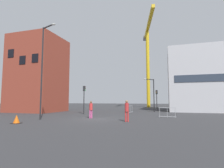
{
  "coord_description": "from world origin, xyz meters",
  "views": [
    {
      "loc": [
        6.83,
        -16.24,
        1.86
      ],
      "look_at": [
        0.0,
        5.86,
        3.99
      ],
      "focal_mm": 28.28,
      "sensor_mm": 36.0,
      "label": 1
    }
  ],
  "objects_px": {
    "streetlamp_tall": "(43,65)",
    "traffic_light_far": "(84,95)",
    "traffic_light_island": "(157,97)",
    "pedestrian_waiting": "(91,108)",
    "pedestrian_walking": "(127,109)",
    "traffic_cone_striped": "(17,119)",
    "streetlamp_short": "(152,91)",
    "construction_crane": "(148,52)"
  },
  "relations": [
    {
      "from": "streetlamp_short",
      "to": "traffic_cone_striped",
      "type": "bearing_deg",
      "value": -118.27
    },
    {
      "from": "pedestrian_walking",
      "to": "traffic_light_island",
      "type": "bearing_deg",
      "value": 84.05
    },
    {
      "from": "traffic_light_far",
      "to": "traffic_light_island",
      "type": "xyz_separation_m",
      "value": [
        9.07,
        9.79,
        -0.12
      ]
    },
    {
      "from": "streetlamp_tall",
      "to": "traffic_light_island",
      "type": "xyz_separation_m",
      "value": [
        9.83,
        17.3,
        -2.84
      ]
    },
    {
      "from": "construction_crane",
      "to": "traffic_light_far",
      "type": "height_order",
      "value": "construction_crane"
    },
    {
      "from": "construction_crane",
      "to": "streetlamp_short",
      "type": "distance_m",
      "value": 21.6
    },
    {
      "from": "streetlamp_short",
      "to": "traffic_cone_striped",
      "type": "distance_m",
      "value": 20.14
    },
    {
      "from": "streetlamp_short",
      "to": "pedestrian_walking",
      "type": "xyz_separation_m",
      "value": [
        -1.16,
        -13.84,
        -2.19
      ]
    },
    {
      "from": "traffic_light_far",
      "to": "traffic_cone_striped",
      "type": "xyz_separation_m",
      "value": [
        -0.91,
        -10.28,
        -2.24
      ]
    },
    {
      "from": "streetlamp_tall",
      "to": "traffic_light_far",
      "type": "distance_m",
      "value": 8.03
    },
    {
      "from": "pedestrian_walking",
      "to": "traffic_cone_striped",
      "type": "xyz_separation_m",
      "value": [
        -8.27,
        -3.7,
        -0.78
      ]
    },
    {
      "from": "pedestrian_walking",
      "to": "traffic_light_far",
      "type": "bearing_deg",
      "value": 138.2
    },
    {
      "from": "construction_crane",
      "to": "traffic_light_far",
      "type": "distance_m",
      "value": 28.87
    },
    {
      "from": "traffic_light_far",
      "to": "traffic_light_island",
      "type": "bearing_deg",
      "value": 47.18
    },
    {
      "from": "construction_crane",
      "to": "traffic_cone_striped",
      "type": "xyz_separation_m",
      "value": [
        -7.13,
        -35.72,
        -14.41
      ]
    },
    {
      "from": "streetlamp_tall",
      "to": "traffic_cone_striped",
      "type": "bearing_deg",
      "value": -93.06
    },
    {
      "from": "streetlamp_tall",
      "to": "pedestrian_waiting",
      "type": "height_order",
      "value": "streetlamp_tall"
    },
    {
      "from": "traffic_light_island",
      "to": "traffic_cone_striped",
      "type": "height_order",
      "value": "traffic_light_island"
    },
    {
      "from": "streetlamp_tall",
      "to": "pedestrian_waiting",
      "type": "distance_m",
      "value": 6.4
    },
    {
      "from": "streetlamp_tall",
      "to": "pedestrian_waiting",
      "type": "xyz_separation_m",
      "value": [
        3.91,
        2.75,
        -4.25
      ]
    },
    {
      "from": "streetlamp_tall",
      "to": "streetlamp_short",
      "type": "relative_size",
      "value": 1.73
    },
    {
      "from": "streetlamp_short",
      "to": "traffic_light_far",
      "type": "distance_m",
      "value": 11.22
    },
    {
      "from": "pedestrian_waiting",
      "to": "streetlamp_tall",
      "type": "bearing_deg",
      "value": -144.9
    },
    {
      "from": "pedestrian_waiting",
      "to": "traffic_cone_striped",
      "type": "xyz_separation_m",
      "value": [
        -4.06,
        -5.52,
        -0.71
      ]
    },
    {
      "from": "streetlamp_tall",
      "to": "traffic_cone_striped",
      "type": "xyz_separation_m",
      "value": [
        -0.15,
        -2.77,
        -4.96
      ]
    },
    {
      "from": "traffic_light_far",
      "to": "traffic_light_island",
      "type": "height_order",
      "value": "traffic_light_far"
    },
    {
      "from": "streetlamp_tall",
      "to": "traffic_light_island",
      "type": "distance_m",
      "value": 20.1
    },
    {
      "from": "streetlamp_tall",
      "to": "traffic_light_far",
      "type": "bearing_deg",
      "value": 84.21
    },
    {
      "from": "pedestrian_waiting",
      "to": "traffic_light_island",
      "type": "bearing_deg",
      "value": 67.86
    },
    {
      "from": "streetlamp_tall",
      "to": "pedestrian_waiting",
      "type": "relative_size",
      "value": 5.19
    },
    {
      "from": "pedestrian_waiting",
      "to": "traffic_light_far",
      "type": "bearing_deg",
      "value": 123.45
    },
    {
      "from": "traffic_light_far",
      "to": "streetlamp_short",
      "type": "bearing_deg",
      "value": 40.43
    },
    {
      "from": "streetlamp_short",
      "to": "traffic_light_island",
      "type": "height_order",
      "value": "streetlamp_short"
    },
    {
      "from": "pedestrian_waiting",
      "to": "traffic_cone_striped",
      "type": "bearing_deg",
      "value": -126.32
    },
    {
      "from": "streetlamp_tall",
      "to": "traffic_light_island",
      "type": "height_order",
      "value": "streetlamp_tall"
    },
    {
      "from": "streetlamp_tall",
      "to": "pedestrian_walking",
      "type": "height_order",
      "value": "streetlamp_tall"
    },
    {
      "from": "pedestrian_waiting",
      "to": "construction_crane",
      "type": "bearing_deg",
      "value": 84.19
    },
    {
      "from": "streetlamp_short",
      "to": "pedestrian_waiting",
      "type": "height_order",
      "value": "streetlamp_short"
    },
    {
      "from": "construction_crane",
      "to": "pedestrian_walking",
      "type": "distance_m",
      "value": 34.81
    },
    {
      "from": "pedestrian_walking",
      "to": "pedestrian_waiting",
      "type": "height_order",
      "value": "pedestrian_walking"
    },
    {
      "from": "pedestrian_waiting",
      "to": "pedestrian_walking",
      "type": "bearing_deg",
      "value": -23.32
    },
    {
      "from": "streetlamp_tall",
      "to": "pedestrian_walking",
      "type": "relative_size",
      "value": 4.91
    }
  ]
}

